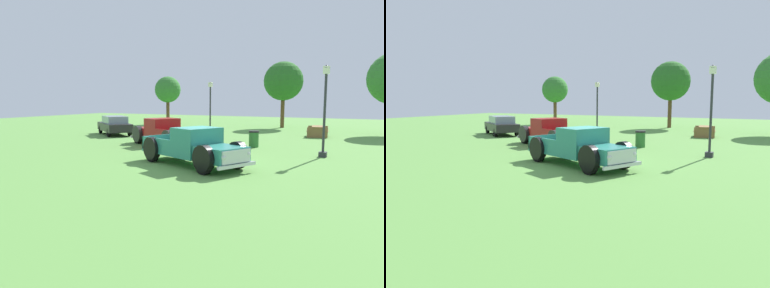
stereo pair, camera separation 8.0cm
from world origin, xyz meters
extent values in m
plane|color=#5B9342|center=(0.00, 0.00, 0.00)|extent=(80.00, 80.00, 0.00)
cube|color=#2D8475|center=(1.63, -1.13, 0.69)|extent=(2.10, 2.11, 0.58)
cube|color=silver|center=(2.37, -1.46, 0.69)|extent=(0.65, 1.34, 0.49)
sphere|color=silver|center=(2.61, -0.87, 0.72)|extent=(0.21, 0.21, 0.21)
sphere|color=silver|center=(2.09, -2.04, 0.72)|extent=(0.21, 0.21, 0.21)
cube|color=#2D8475|center=(0.28, -0.53, 1.01)|extent=(1.97, 2.17, 1.21)
cube|color=#8C9EA8|center=(0.86, -0.79, 1.27)|extent=(0.66, 1.41, 0.53)
cube|color=#2D8475|center=(-1.36, 0.20, 0.45)|extent=(2.74, 2.51, 0.11)
cube|color=#2D8475|center=(-1.02, 0.97, 0.80)|extent=(2.06, 0.98, 0.58)
cube|color=#2D8475|center=(-1.70, -0.56, 0.80)|extent=(2.06, 0.98, 0.58)
cube|color=#2D8475|center=(-2.33, 0.64, 0.80)|extent=(0.80, 1.64, 0.58)
cylinder|color=black|center=(1.99, -0.32, 0.40)|extent=(0.83, 0.54, 0.80)
cylinder|color=#B7B7BC|center=(1.99, -0.31, 0.40)|extent=(0.40, 0.36, 0.32)
cylinder|color=black|center=(1.99, -0.32, 0.60)|extent=(1.05, 0.68, 1.01)
cylinder|color=black|center=(1.26, -1.94, 0.40)|extent=(0.83, 0.54, 0.80)
cylinder|color=#B7B7BC|center=(1.26, -1.95, 0.40)|extent=(0.40, 0.36, 0.32)
cylinder|color=black|center=(1.26, -1.94, 0.60)|extent=(1.05, 0.68, 1.01)
cylinder|color=black|center=(-1.24, 1.12, 0.40)|extent=(0.83, 0.54, 0.80)
cylinder|color=#B7B7BC|center=(-1.24, 1.13, 0.40)|extent=(0.40, 0.36, 0.32)
cylinder|color=black|center=(-1.24, 1.12, 0.60)|extent=(1.05, 0.68, 1.01)
cylinder|color=black|center=(-1.96, -0.50, 0.40)|extent=(0.83, 0.54, 0.80)
cylinder|color=#B7B7BC|center=(-1.97, -0.51, 0.40)|extent=(0.40, 0.36, 0.32)
cylinder|color=black|center=(-1.96, -0.50, 0.60)|extent=(1.05, 0.68, 1.01)
cube|color=silver|center=(2.41, -1.48, 0.36)|extent=(0.88, 1.80, 0.13)
cube|color=maroon|center=(-5.96, 5.39, 0.69)|extent=(2.14, 2.15, 0.58)
cube|color=silver|center=(-6.69, 5.76, 0.69)|extent=(0.71, 1.31, 0.49)
sphere|color=silver|center=(-6.96, 5.18, 0.72)|extent=(0.21, 0.21, 0.21)
sphere|color=silver|center=(-6.38, 6.32, 0.72)|extent=(0.21, 0.21, 0.21)
cube|color=maroon|center=(-4.65, 4.72, 1.01)|extent=(2.02, 2.19, 1.21)
cube|color=#8C9EA8|center=(-5.22, 5.01, 1.27)|extent=(0.73, 1.37, 0.53)
cube|color=maroon|center=(-3.06, 3.90, 0.45)|extent=(2.77, 2.58, 0.11)
cube|color=maroon|center=(-3.44, 3.15, 0.80)|extent=(2.01, 1.09, 0.58)
cube|color=maroon|center=(-2.68, 4.64, 0.80)|extent=(2.01, 1.09, 0.58)
cube|color=maroon|center=(-2.11, 3.41, 0.80)|extent=(0.88, 1.61, 0.58)
cylinder|color=black|center=(-6.37, 4.60, 0.40)|extent=(0.82, 0.57, 0.80)
cylinder|color=#B7B7BC|center=(-6.37, 4.59, 0.40)|extent=(0.40, 0.37, 0.32)
cylinder|color=black|center=(-6.37, 4.60, 0.60)|extent=(1.03, 0.72, 1.01)
cylinder|color=black|center=(-5.56, 6.18, 0.40)|extent=(0.82, 0.57, 0.80)
cylinder|color=#B7B7BC|center=(-5.56, 6.19, 0.40)|extent=(0.40, 0.37, 0.32)
cylinder|color=black|center=(-5.56, 6.18, 0.60)|extent=(1.03, 0.72, 1.01)
cylinder|color=black|center=(-3.23, 2.99, 0.40)|extent=(0.82, 0.57, 0.80)
cylinder|color=#B7B7BC|center=(-3.23, 2.98, 0.40)|extent=(0.40, 0.37, 0.32)
cylinder|color=black|center=(-3.23, 2.99, 0.60)|extent=(1.03, 0.72, 1.01)
cylinder|color=black|center=(-2.42, 4.56, 0.40)|extent=(0.82, 0.57, 0.80)
cylinder|color=#B7B7BC|center=(-2.42, 4.57, 0.40)|extent=(0.40, 0.37, 0.32)
cylinder|color=black|center=(-2.42, 4.56, 0.60)|extent=(1.03, 0.72, 1.01)
cube|color=silver|center=(-6.72, 5.78, 0.36)|extent=(0.97, 1.76, 0.13)
cube|color=black|center=(-11.27, 8.39, 0.61)|extent=(4.50, 4.03, 0.59)
cube|color=#7F939E|center=(-11.16, 8.30, 1.17)|extent=(2.82, 2.65, 0.54)
cylinder|color=black|center=(-12.91, 8.67, 0.31)|extent=(0.62, 0.54, 0.63)
cylinder|color=black|center=(-11.96, 9.91, 0.31)|extent=(0.62, 0.54, 0.63)
cylinder|color=black|center=(-10.59, 6.88, 0.31)|extent=(0.62, 0.54, 0.63)
cylinder|color=black|center=(-9.63, 8.12, 0.31)|extent=(0.62, 0.54, 0.63)
cube|color=#2D2D33|center=(-5.30, 13.10, 0.12)|extent=(0.36, 0.36, 0.25)
cylinder|color=#2D2D33|center=(-5.30, 13.10, 1.97)|extent=(0.12, 0.12, 3.45)
cube|color=#F2EACC|center=(-5.30, 13.10, 3.88)|extent=(0.28, 0.28, 0.36)
cone|color=#2D2D33|center=(-5.30, 13.10, 4.06)|extent=(0.32, 0.32, 0.14)
cube|color=#2D2D33|center=(4.61, 4.37, 0.12)|extent=(0.36, 0.36, 0.25)
cylinder|color=#2D2D33|center=(4.61, 4.37, 2.10)|extent=(0.12, 0.12, 3.69)
cube|color=#F2EACC|center=(4.61, 4.37, 4.12)|extent=(0.28, 0.28, 0.36)
cone|color=#2D2D33|center=(4.61, 4.37, 4.30)|extent=(0.32, 0.32, 0.14)
cube|color=olive|center=(2.95, 13.91, 0.75)|extent=(1.02, 1.88, 0.06)
cube|color=olive|center=(3.54, 13.99, 0.45)|extent=(0.50, 1.82, 0.05)
cube|color=olive|center=(2.35, 13.84, 0.45)|extent=(0.50, 1.82, 0.05)
cube|color=olive|center=(3.05, 13.12, 0.38)|extent=(1.40, 0.25, 0.75)
cube|color=olive|center=(2.85, 14.71, 0.38)|extent=(1.40, 0.25, 0.75)
cylinder|color=#2D6B2D|center=(0.55, 6.31, 0.42)|extent=(0.56, 0.56, 0.85)
cylinder|color=black|center=(0.55, 6.31, 0.90)|extent=(0.59, 0.59, 0.10)
cylinder|color=brown|center=(-13.82, 20.68, 1.34)|extent=(0.36, 0.36, 2.67)
sphere|color=#33752D|center=(-13.82, 20.68, 3.73)|extent=(2.82, 2.82, 2.82)
cylinder|color=brown|center=(-1.37, 21.12, 1.51)|extent=(0.36, 0.36, 3.03)
sphere|color=#286623|center=(-1.37, 21.12, 4.40)|extent=(3.66, 3.66, 3.66)
camera|label=1|loc=(7.00, -14.03, 2.83)|focal=34.38mm
camera|label=2|loc=(7.07, -13.99, 2.83)|focal=34.38mm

